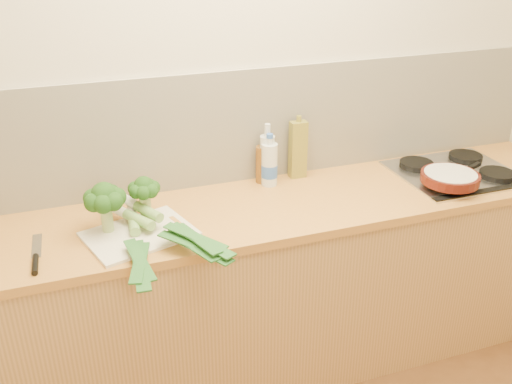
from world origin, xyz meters
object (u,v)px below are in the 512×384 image
gas_hob (456,172)px  chefs_knife (36,260)px  chopping_board (139,234)px  skillet (450,177)px

gas_hob → chefs_knife: 1.98m
gas_hob → chopping_board: gas_hob is taller
chefs_knife → skillet: skillet is taller
skillet → gas_hob: bearing=21.8°
chopping_board → skillet: skillet is taller
gas_hob → skillet: size_ratio=1.53×
gas_hob → chefs_knife: bearing=-175.6°
gas_hob → chopping_board: bearing=-176.9°
gas_hob → skillet: 0.20m
chopping_board → skillet: size_ratio=1.08×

